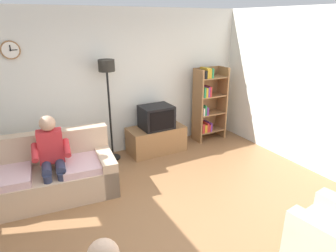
% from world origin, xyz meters
% --- Properties ---
extents(ground_plane, '(12.00, 12.00, 0.00)m').
position_xyz_m(ground_plane, '(0.00, 0.00, 0.00)').
color(ground_plane, '#8C603D').
extents(back_wall_assembly, '(6.20, 0.17, 2.70)m').
position_xyz_m(back_wall_assembly, '(-0.00, 2.66, 1.35)').
color(back_wall_assembly, silver).
rests_on(back_wall_assembly, ground_plane).
extents(couch, '(1.98, 1.08, 0.90)m').
position_xyz_m(couch, '(-1.31, 1.61, 0.31)').
color(couch, tan).
rests_on(couch, ground_plane).
extents(tv_stand, '(1.10, 0.56, 0.50)m').
position_xyz_m(tv_stand, '(0.79, 2.25, 0.25)').
color(tv_stand, olive).
rests_on(tv_stand, ground_plane).
extents(tv, '(0.60, 0.49, 0.44)m').
position_xyz_m(tv, '(0.79, 2.23, 0.72)').
color(tv, black).
rests_on(tv, tv_stand).
extents(bookshelf, '(0.68, 0.36, 1.57)m').
position_xyz_m(bookshelf, '(2.05, 2.32, 0.81)').
color(bookshelf, olive).
rests_on(bookshelf, ground_plane).
extents(floor_lamp, '(0.28, 0.28, 1.85)m').
position_xyz_m(floor_lamp, '(-0.09, 2.35, 1.45)').
color(floor_lamp, black).
rests_on(floor_lamp, ground_plane).
extents(person_on_couch, '(0.54, 0.57, 1.24)m').
position_xyz_m(person_on_couch, '(-1.23, 1.50, 0.70)').
color(person_on_couch, red).
rests_on(person_on_couch, ground_plane).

